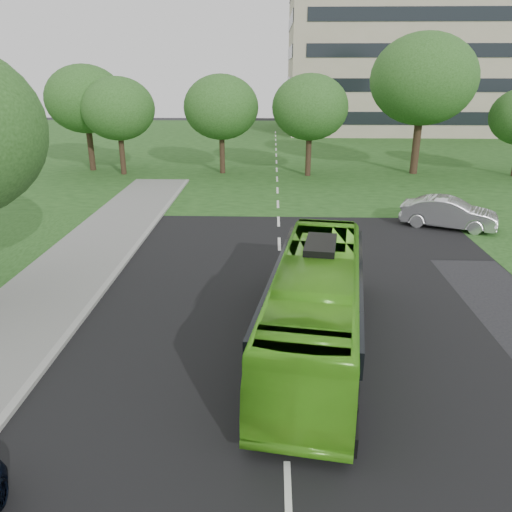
# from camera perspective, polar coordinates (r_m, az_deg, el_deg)

# --- Properties ---
(ground) EXTENTS (160.00, 160.00, 0.00)m
(ground) POSITION_cam_1_polar(r_m,az_deg,el_deg) (16.22, 3.09, -10.33)
(ground) COLOR black
(ground) RESTS_ON ground
(street_surfaces) EXTENTS (120.00, 120.00, 0.15)m
(street_surfaces) POSITION_cam_1_polar(r_m,az_deg,el_deg) (37.60, 1.88, 7.80)
(street_surfaces) COLOR black
(street_surfaces) RESTS_ON ground
(office_building) EXTENTS (40.10, 20.10, 25.00)m
(office_building) POSITION_cam_1_polar(r_m,az_deg,el_deg) (79.22, 19.81, 22.47)
(office_building) COLOR tan
(office_building) RESTS_ON ground
(tree_park_a) EXTENTS (5.91, 5.91, 7.86)m
(tree_park_a) POSITION_cam_1_polar(r_m,az_deg,el_deg) (43.52, -15.49, 15.90)
(tree_park_a) COLOR black
(tree_park_a) RESTS_ON ground
(tree_park_b) EXTENTS (6.13, 6.13, 8.03)m
(tree_park_b) POSITION_cam_1_polar(r_m,az_deg,el_deg) (42.63, -4.01, 16.60)
(tree_park_b) COLOR black
(tree_park_b) RESTS_ON ground
(tree_park_c) EXTENTS (6.09, 6.09, 8.08)m
(tree_park_c) POSITION_cam_1_polar(r_m,az_deg,el_deg) (41.66, 6.21, 16.53)
(tree_park_c) COLOR black
(tree_park_c) RESTS_ON ground
(tree_park_d) EXTENTS (8.45, 8.45, 11.17)m
(tree_park_d) POSITION_cam_1_polar(r_m,az_deg,el_deg) (44.33, 18.59, 18.58)
(tree_park_d) COLOR black
(tree_park_d) RESTS_ON ground
(tree_park_f) EXTENTS (6.59, 6.59, 8.80)m
(tree_park_f) POSITION_cam_1_polar(r_m,az_deg,el_deg) (46.14, -18.94, 16.60)
(tree_park_f) COLOR black
(tree_park_f) RESTS_ON ground
(bus) EXTENTS (4.14, 10.94, 2.98)m
(bus) POSITION_cam_1_polar(r_m,az_deg,el_deg) (15.64, 6.87, -5.51)
(bus) COLOR #55B720
(bus) RESTS_ON ground
(sedan) EXTENTS (5.40, 3.64, 1.68)m
(sedan) POSITION_cam_1_polar(r_m,az_deg,el_deg) (29.79, 21.15, 4.61)
(sedan) COLOR silver
(sedan) RESTS_ON ground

